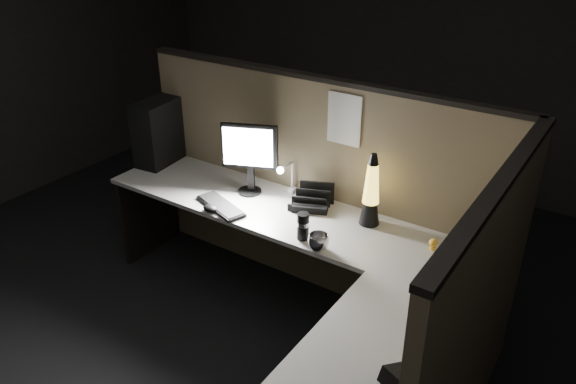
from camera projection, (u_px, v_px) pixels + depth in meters
The scene contains 16 objects.
floor at pixel (233, 356), 3.43m from camera, with size 6.00×6.00×0.00m, color black.
room_shell at pixel (217, 101), 2.68m from camera, with size 6.00×6.00×6.00m.
partition_back at pixel (314, 189), 3.77m from camera, with size 2.66×0.06×1.50m, color brown.
partition_right at pixel (472, 335), 2.50m from camera, with size 0.06×1.66×1.50m, color brown.
desk at pixel (280, 267), 3.26m from camera, with size 2.60×1.60×0.73m.
pc_tower at pixel (162, 131), 4.14m from camera, with size 0.20×0.45×0.47m, color black.
monitor at pixel (249, 152), 3.65m from camera, with size 0.35×0.18×0.48m.
keyboard at pixel (221, 206), 3.58m from camera, with size 0.40×0.13×0.02m, color black.
mouse at pixel (210, 208), 3.54m from camera, with size 0.10×0.07×0.04m, color black.
clip_lamp at pixel (286, 177), 3.66m from camera, with size 0.05×0.19×0.24m.
organizer at pixel (312, 201), 3.59m from camera, with size 0.28×0.27×0.17m.
lava_lamp at pixel (371, 195), 3.33m from camera, with size 0.12×0.12×0.46m.
travel_mug at pixel (303, 226), 3.22m from camera, with size 0.07×0.07×0.17m, color black.
steel_mug at pixel (318, 242), 3.13m from camera, with size 0.12×0.12×0.09m, color #B4B4BB.
figurine at pixel (433, 243), 3.14m from camera, with size 0.05×0.05×0.05m, color yellow.
pinned_paper at pixel (344, 120), 3.39m from camera, with size 0.23×0.00×0.32m, color white.
Camera 1 is at (1.71, -1.96, 2.47)m, focal length 35.00 mm.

